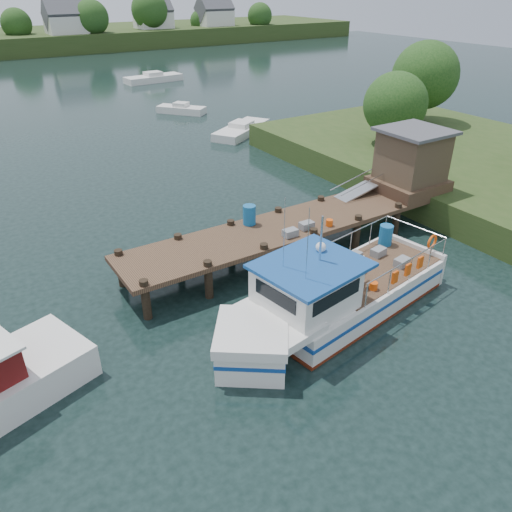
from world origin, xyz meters
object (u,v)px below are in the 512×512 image
dock (373,184)px  moored_c (242,129)px  lobster_boat (330,297)px  moored_b (181,109)px  moored_far (153,78)px

dock → moored_c: (3.55, 17.83, -1.88)m
lobster_boat → moored_b: lobster_boat is taller
moored_c → lobster_boat: bearing=-135.7°
moored_c → moored_b: bearing=75.0°
lobster_boat → moored_far: lobster_boat is taller
dock → lobster_boat: bearing=-143.5°
lobster_boat → moored_b: (9.10, 31.56, -0.56)m
lobster_boat → moored_c: (10.13, 22.69, -0.56)m
dock → moored_b: 26.89m
dock → moored_far: bearing=81.3°
dock → lobster_boat: lobster_boat is taller
moored_b → moored_c: size_ratio=0.69×
dock → moored_c: size_ratio=2.65×
lobster_boat → moored_b: 32.85m
moored_b → moored_c: moored_b is taller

